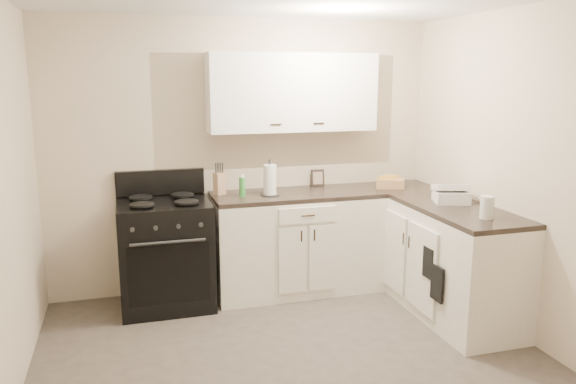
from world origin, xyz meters
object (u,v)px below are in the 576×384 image
object	(u,v)px
paper_towel	(270,180)
countertop_grill	(451,197)
knife_block	(220,184)
stove	(166,255)
wicker_basket	(390,183)

from	to	relation	value
paper_towel	countertop_grill	xyz separation A→B (m)	(1.39, -0.71, -0.09)
knife_block	countertop_grill	distance (m)	2.02
paper_towel	stove	bearing A→B (deg)	178.83
knife_block	paper_towel	bearing A→B (deg)	-45.26
stove	paper_towel	size ratio (longest dim) A/B	3.42
knife_block	countertop_grill	bearing A→B (deg)	-50.15
paper_towel	countertop_grill	world-z (taller)	paper_towel
knife_block	paper_towel	distance (m)	0.46
knife_block	stove	bearing A→B (deg)	171.09
wicker_basket	countertop_grill	size ratio (longest dim) A/B	0.95
knife_block	wicker_basket	xyz separation A→B (m)	(1.61, -0.15, -0.06)
countertop_grill	knife_block	bearing A→B (deg)	172.43
wicker_basket	countertop_grill	bearing A→B (deg)	-74.28
stove	countertop_grill	xyz separation A→B (m)	(2.33, -0.73, 0.53)
stove	paper_towel	distance (m)	1.12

